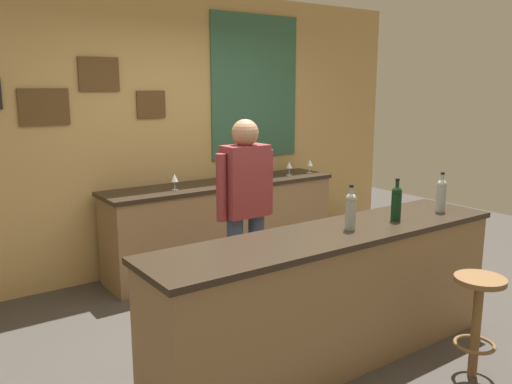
# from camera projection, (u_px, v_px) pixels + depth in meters

# --- Properties ---
(ground_plane) EXTENTS (10.00, 10.00, 0.00)m
(ground_plane) POSITION_uv_depth(u_px,v_px,m) (294.00, 337.00, 4.00)
(ground_plane) COLOR #423D38
(back_wall) EXTENTS (6.00, 0.09, 2.80)m
(back_wall) POSITION_uv_depth(u_px,v_px,m) (170.00, 131.00, 5.35)
(back_wall) COLOR tan
(back_wall) RESTS_ON ground_plane
(bar_counter) EXTENTS (2.70, 0.60, 0.92)m
(bar_counter) POSITION_uv_depth(u_px,v_px,m) (332.00, 296.00, 3.59)
(bar_counter) COLOR olive
(bar_counter) RESTS_ON ground_plane
(side_counter) EXTENTS (2.50, 0.56, 0.90)m
(side_counter) POSITION_uv_depth(u_px,v_px,m) (223.00, 225.00, 5.46)
(side_counter) COLOR olive
(side_counter) RESTS_ON ground_plane
(bartender) EXTENTS (0.52, 0.21, 1.62)m
(bartender) POSITION_uv_depth(u_px,v_px,m) (245.00, 206.00, 4.15)
(bartender) COLOR #384766
(bartender) RESTS_ON ground_plane
(bar_stool) EXTENTS (0.32, 0.32, 0.68)m
(bar_stool) POSITION_uv_depth(u_px,v_px,m) (478.00, 310.00, 3.38)
(bar_stool) COLOR brown
(bar_stool) RESTS_ON ground_plane
(wine_bottle_a) EXTENTS (0.07, 0.07, 0.31)m
(wine_bottle_a) POSITION_uv_depth(u_px,v_px,m) (351.00, 210.00, 3.52)
(wine_bottle_a) COLOR #999E99
(wine_bottle_a) RESTS_ON bar_counter
(wine_bottle_b) EXTENTS (0.07, 0.07, 0.31)m
(wine_bottle_b) POSITION_uv_depth(u_px,v_px,m) (396.00, 202.00, 3.76)
(wine_bottle_b) COLOR black
(wine_bottle_b) RESTS_ON bar_counter
(wine_bottle_c) EXTENTS (0.07, 0.07, 0.31)m
(wine_bottle_c) POSITION_uv_depth(u_px,v_px,m) (441.00, 194.00, 4.02)
(wine_bottle_c) COLOR #999E99
(wine_bottle_c) RESTS_ON bar_counter
(wine_glass_a) EXTENTS (0.07, 0.07, 0.16)m
(wine_glass_a) POSITION_uv_depth(u_px,v_px,m) (174.00, 178.00, 4.96)
(wine_glass_a) COLOR silver
(wine_glass_a) RESTS_ON side_counter
(wine_glass_b) EXTENTS (0.07, 0.07, 0.16)m
(wine_glass_b) POSITION_uv_depth(u_px,v_px,m) (229.00, 172.00, 5.31)
(wine_glass_b) COLOR silver
(wine_glass_b) RESTS_ON side_counter
(wine_glass_c) EXTENTS (0.07, 0.07, 0.16)m
(wine_glass_c) POSITION_uv_depth(u_px,v_px,m) (289.00, 165.00, 5.78)
(wine_glass_c) COLOR silver
(wine_glass_c) RESTS_ON side_counter
(wine_glass_d) EXTENTS (0.07, 0.07, 0.16)m
(wine_glass_d) POSITION_uv_depth(u_px,v_px,m) (310.00, 163.00, 5.94)
(wine_glass_d) COLOR silver
(wine_glass_d) RESTS_ON side_counter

